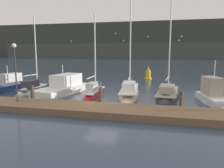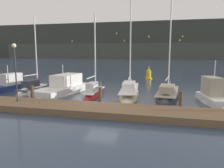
% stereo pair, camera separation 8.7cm
% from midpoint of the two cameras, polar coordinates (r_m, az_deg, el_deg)
% --- Properties ---
extents(ground_plane, '(400.00, 400.00, 0.00)m').
position_cam_midpoint_polar(ground_plane, '(17.10, -2.56, -5.65)').
color(ground_plane, '#2D3D51').
extents(dock, '(31.60, 2.80, 0.45)m').
position_cam_midpoint_polar(dock, '(15.21, -4.66, -6.61)').
color(dock, brown).
rests_on(dock, ground).
extents(mooring_pile_1, '(0.28, 0.28, 1.42)m').
position_cam_midpoint_polar(mooring_pile_1, '(19.09, -19.96, -2.47)').
color(mooring_pile_1, '#4C3D2D').
rests_on(mooring_pile_1, ground).
extents(mooring_pile_2, '(0.28, 0.28, 1.52)m').
position_cam_midpoint_polar(mooring_pile_2, '(16.62, -2.90, -3.38)').
color(mooring_pile_2, '#4C3D2D').
rests_on(mooring_pile_2, ground).
extents(mooring_pile_3, '(0.28, 0.28, 1.45)m').
position_cam_midpoint_polar(mooring_pile_3, '(16.01, 17.63, -4.38)').
color(mooring_pile_3, '#4C3D2D').
rests_on(mooring_pile_3, ground).
extents(motorboat_berth_1, '(2.45, 5.22, 3.21)m').
position_cam_midpoint_polar(motorboat_berth_1, '(26.06, -25.27, -0.82)').
color(motorboat_berth_1, navy).
rests_on(motorboat_berth_1, ground).
extents(sailboat_berth_2, '(2.14, 5.27, 8.51)m').
position_cam_midpoint_polar(sailboat_berth_2, '(23.88, -19.37, -1.74)').
color(sailboat_berth_2, white).
rests_on(sailboat_berth_2, ground).
extents(motorboat_berth_3, '(3.86, 7.81, 3.38)m').
position_cam_midpoint_polar(motorboat_berth_3, '(22.67, -12.48, -1.44)').
color(motorboat_berth_3, white).
rests_on(motorboat_berth_3, ground).
extents(sailboat_berth_4, '(1.30, 5.30, 8.17)m').
position_cam_midpoint_polar(sailboat_berth_4, '(20.71, -4.59, -2.64)').
color(sailboat_berth_4, red).
rests_on(sailboat_berth_4, ground).
extents(sailboat_berth_5, '(2.65, 8.13, 11.95)m').
position_cam_midpoint_polar(sailboat_berth_5, '(21.11, 4.68, -2.42)').
color(sailboat_berth_5, beige).
rests_on(sailboat_berth_5, ground).
extents(sailboat_berth_6, '(2.68, 7.50, 9.96)m').
position_cam_midpoint_polar(sailboat_berth_6, '(20.99, 14.41, -2.94)').
color(sailboat_berth_6, '#2D3338').
rests_on(sailboat_berth_6, ground).
extents(motorboat_berth_7, '(2.46, 4.83, 3.96)m').
position_cam_midpoint_polar(motorboat_berth_7, '(19.75, 24.94, -3.30)').
color(motorboat_berth_7, white).
rests_on(motorboat_berth_7, ground).
extents(channel_buoy, '(1.10, 1.10, 1.90)m').
position_cam_midpoint_polar(channel_buoy, '(33.61, 9.62, 2.50)').
color(channel_buoy, gold).
rests_on(channel_buoy, ground).
extents(dock_lamppost, '(0.32, 0.32, 4.31)m').
position_cam_midpoint_polar(dock_lamppost, '(17.73, -23.86, 4.97)').
color(dock_lamppost, '#2D2D33').
rests_on(dock_lamppost, dock).
extents(hillside_backdrop, '(240.00, 23.00, 20.89)m').
position_cam_midpoint_polar(hillside_backdrop, '(133.42, 10.70, 10.80)').
color(hillside_backdrop, '#333833').
rests_on(hillside_backdrop, ground).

